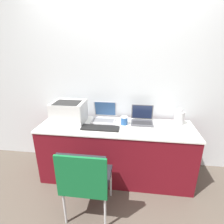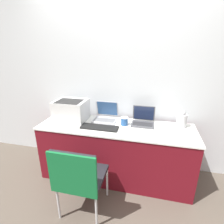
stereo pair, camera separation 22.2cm
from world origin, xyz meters
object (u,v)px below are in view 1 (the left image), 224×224
printer (69,111)px  external_keyboard (100,128)px  chair (85,178)px  laptop_left (104,116)px  metal_pitcher (179,117)px  coffee_cup (124,121)px  laptop_right (142,119)px

printer → external_keyboard: (0.45, -0.16, -0.14)m
external_keyboard → chair: (-0.04, -0.61, -0.25)m
printer → laptop_left: 0.48m
metal_pitcher → printer: bearing=-175.5°
coffee_cup → metal_pitcher: size_ratio=0.49×
chair → coffee_cup: bearing=67.3°
metal_pitcher → chair: 1.40m
laptop_left → laptop_right: bearing=-2.9°
laptop_right → coffee_cup: bearing=-157.8°
chair → metal_pitcher: bearing=40.5°
laptop_left → chair: (-0.04, -0.90, -0.30)m
printer → metal_pitcher: 1.46m
laptop_left → chair: bearing=-92.5°
metal_pitcher → chair: (-1.04, -0.89, -0.34)m
printer → metal_pitcher: printer is taller
printer → coffee_cup: (0.74, 0.01, -0.10)m
laptop_left → coffee_cup: size_ratio=2.97×
laptop_left → external_keyboard: laptop_left is taller
coffee_cup → chair: (-0.32, -0.78, -0.30)m
metal_pitcher → laptop_right: bearing=-178.3°
chair → external_keyboard: bearing=86.5°
external_keyboard → chair: bearing=-93.5°
laptop_left → external_keyboard: 0.29m
printer → external_keyboard: size_ratio=0.89×
coffee_cup → chair: coffee_cup is taller
laptop_right → external_keyboard: 0.59m
laptop_left → coffee_cup: (0.29, -0.12, 0.00)m
laptop_left → metal_pitcher: (1.00, -0.01, 0.04)m
coffee_cup → laptop_right: bearing=22.2°
external_keyboard → metal_pitcher: size_ratio=2.14×
external_keyboard → coffee_cup: 0.34m
laptop_left → chair: size_ratio=0.38×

